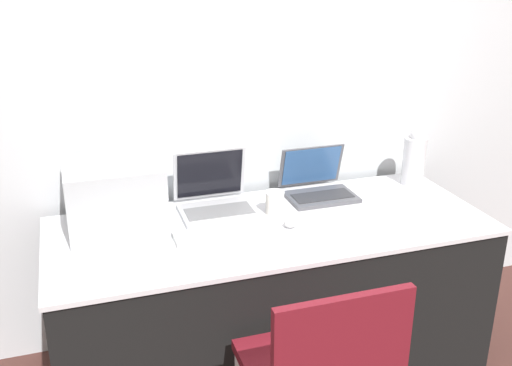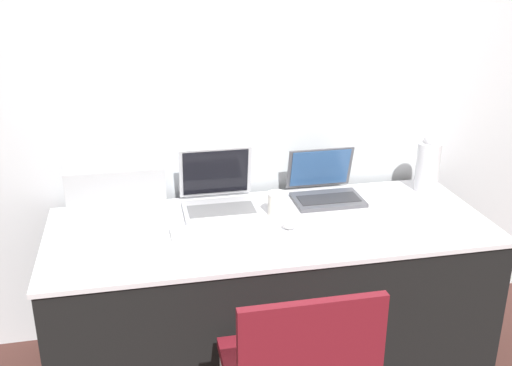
{
  "view_description": "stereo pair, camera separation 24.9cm",
  "coord_description": "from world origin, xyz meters",
  "px_view_note": "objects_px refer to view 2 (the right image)",
  "views": [
    {
      "loc": [
        -0.78,
        -1.81,
        1.82
      ],
      "look_at": [
        -0.06,
        0.4,
        0.91
      ],
      "focal_mm": 42.0,
      "sensor_mm": 36.0,
      "label": 1
    },
    {
      "loc": [
        -0.54,
        -1.88,
        1.82
      ],
      "look_at": [
        -0.06,
        0.4,
        0.91
      ],
      "focal_mm": 42.0,
      "sensor_mm": 36.0,
      "label": 2
    }
  ],
  "objects_px": {
    "metal_pitcher": "(428,165)",
    "printer": "(117,188)",
    "external_keyboard": "(225,231)",
    "laptop_right": "(325,188)",
    "mouse": "(289,225)",
    "coffee_cup": "(277,203)",
    "laptop_left": "(219,196)"
  },
  "relations": [
    {
      "from": "laptop_right",
      "to": "metal_pitcher",
      "type": "bearing_deg",
      "value": -0.77
    },
    {
      "from": "printer",
      "to": "laptop_right",
      "type": "height_order",
      "value": "printer"
    },
    {
      "from": "coffee_cup",
      "to": "metal_pitcher",
      "type": "xyz_separation_m",
      "value": [
        0.78,
        0.13,
        0.08
      ]
    },
    {
      "from": "mouse",
      "to": "external_keyboard",
      "type": "bearing_deg",
      "value": 176.76
    },
    {
      "from": "laptop_right",
      "to": "metal_pitcher",
      "type": "xyz_separation_m",
      "value": [
        0.51,
        -0.01,
        0.08
      ]
    },
    {
      "from": "external_keyboard",
      "to": "laptop_right",
      "type": "bearing_deg",
      "value": 28.23
    },
    {
      "from": "laptop_right",
      "to": "mouse",
      "type": "xyz_separation_m",
      "value": [
        -0.25,
        -0.29,
        -0.03
      ]
    },
    {
      "from": "laptop_right",
      "to": "coffee_cup",
      "type": "relative_size",
      "value": 3.07
    },
    {
      "from": "external_keyboard",
      "to": "printer",
      "type": "bearing_deg",
      "value": 153.83
    },
    {
      "from": "printer",
      "to": "metal_pitcher",
      "type": "relative_size",
      "value": 1.38
    },
    {
      "from": "coffee_cup",
      "to": "metal_pitcher",
      "type": "height_order",
      "value": "metal_pitcher"
    },
    {
      "from": "laptop_right",
      "to": "mouse",
      "type": "height_order",
      "value": "laptop_right"
    },
    {
      "from": "coffee_cup",
      "to": "mouse",
      "type": "distance_m",
      "value": 0.16
    },
    {
      "from": "printer",
      "to": "coffee_cup",
      "type": "bearing_deg",
      "value": -5.62
    },
    {
      "from": "laptop_left",
      "to": "laptop_right",
      "type": "xyz_separation_m",
      "value": [
        0.5,
        0.01,
        -0.01
      ]
    },
    {
      "from": "laptop_left",
      "to": "metal_pitcher",
      "type": "xyz_separation_m",
      "value": [
        1.01,
        0.01,
        0.07
      ]
    },
    {
      "from": "printer",
      "to": "metal_pitcher",
      "type": "xyz_separation_m",
      "value": [
        1.45,
        0.07,
        -0.03
      ]
    },
    {
      "from": "printer",
      "to": "laptop_left",
      "type": "bearing_deg",
      "value": 7.56
    },
    {
      "from": "laptop_left",
      "to": "coffee_cup",
      "type": "height_order",
      "value": "laptop_left"
    },
    {
      "from": "laptop_left",
      "to": "mouse",
      "type": "height_order",
      "value": "laptop_left"
    },
    {
      "from": "coffee_cup",
      "to": "metal_pitcher",
      "type": "relative_size",
      "value": 0.37
    },
    {
      "from": "laptop_left",
      "to": "external_keyboard",
      "type": "relative_size",
      "value": 0.76
    },
    {
      "from": "external_keyboard",
      "to": "coffee_cup",
      "type": "distance_m",
      "value": 0.29
    },
    {
      "from": "printer",
      "to": "laptop_right",
      "type": "relative_size",
      "value": 1.23
    },
    {
      "from": "coffee_cup",
      "to": "laptop_right",
      "type": "bearing_deg",
      "value": 27.56
    },
    {
      "from": "mouse",
      "to": "laptop_right",
      "type": "bearing_deg",
      "value": 49.75
    },
    {
      "from": "laptop_right",
      "to": "external_keyboard",
      "type": "relative_size",
      "value": 0.72
    },
    {
      "from": "external_keyboard",
      "to": "mouse",
      "type": "height_order",
      "value": "mouse"
    },
    {
      "from": "laptop_left",
      "to": "mouse",
      "type": "relative_size",
      "value": 5.72
    },
    {
      "from": "metal_pitcher",
      "to": "printer",
      "type": "bearing_deg",
      "value": -177.42
    },
    {
      "from": "external_keyboard",
      "to": "metal_pitcher",
      "type": "bearing_deg",
      "value": 14.82
    },
    {
      "from": "printer",
      "to": "mouse",
      "type": "height_order",
      "value": "printer"
    }
  ]
}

